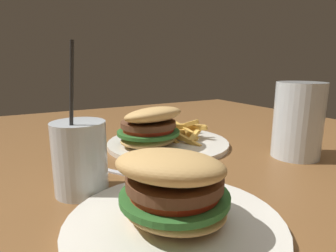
# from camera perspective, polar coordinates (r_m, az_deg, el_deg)

# --- Properties ---
(dining_table) EXTENTS (1.31, 1.41, 0.73)m
(dining_table) POSITION_cam_1_polar(r_m,az_deg,el_deg) (0.58, 3.28, -18.90)
(dining_table) COLOR brown
(dining_table) RESTS_ON ground_plane
(meal_plate_near) EXTENTS (0.27, 0.27, 0.10)m
(meal_plate_near) POSITION_cam_1_polar(r_m,az_deg,el_deg) (0.61, -1.84, -1.48)
(meal_plate_near) COLOR silver
(meal_plate_near) RESTS_ON dining_table
(beer_glass) EXTENTS (0.09, 0.09, 0.15)m
(beer_glass) POSITION_cam_1_polar(r_m,az_deg,el_deg) (0.60, 24.87, 0.58)
(beer_glass) COLOR silver
(beer_glass) RESTS_ON dining_table
(juice_glass) EXTENTS (0.07, 0.07, 0.21)m
(juice_glass) POSITION_cam_1_polar(r_m,az_deg,el_deg) (0.41, -17.40, -6.52)
(juice_glass) COLOR silver
(juice_glass) RESTS_ON dining_table
(spoon) EXTENTS (0.12, 0.17, 0.02)m
(spoon) POSITION_cam_1_polar(r_m,az_deg,el_deg) (0.44, -0.51, -10.81)
(spoon) COLOR silver
(spoon) RESTS_ON dining_table
(meal_plate_far) EXTENTS (0.24, 0.24, 0.10)m
(meal_plate_far) POSITION_cam_1_polar(r_m,az_deg,el_deg) (0.32, 1.12, -15.06)
(meal_plate_far) COLOR silver
(meal_plate_far) RESTS_ON dining_table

